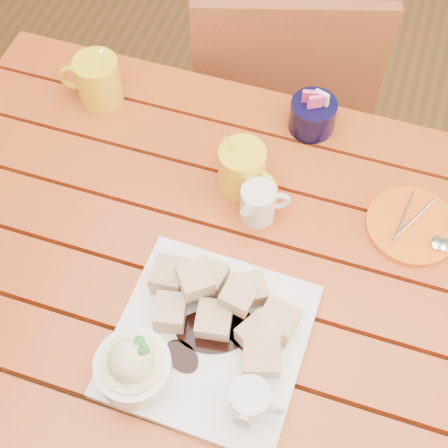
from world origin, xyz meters
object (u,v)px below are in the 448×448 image
(coffee_mug_right, at_px, (243,169))
(orange_saucer, at_px, (413,226))
(dessert_plate, at_px, (195,341))
(chair_far, at_px, (279,101))
(table, at_px, (229,289))
(coffee_mug_left, at_px, (97,80))

(coffee_mug_right, height_order, orange_saucer, coffee_mug_right)
(dessert_plate, height_order, coffee_mug_right, coffee_mug_right)
(chair_far, bearing_deg, table, 78.98)
(dessert_plate, relative_size, orange_saucer, 1.85)
(coffee_mug_right, bearing_deg, coffee_mug_left, -178.47)
(coffee_mug_left, height_order, orange_saucer, coffee_mug_left)
(dessert_plate, xyz_separation_m, coffee_mug_right, (-0.02, 0.32, 0.01))
(coffee_mug_left, relative_size, coffee_mug_right, 1.03)
(coffee_mug_left, bearing_deg, dessert_plate, -60.66)
(table, xyz_separation_m, coffee_mug_right, (-0.03, 0.16, 0.16))
(table, height_order, orange_saucer, orange_saucer)
(dessert_plate, distance_m, coffee_mug_right, 0.32)
(orange_saucer, bearing_deg, coffee_mug_right, -179.32)
(table, relative_size, chair_far, 1.37)
(coffee_mug_left, distance_m, coffee_mug_right, 0.35)
(coffee_mug_right, bearing_deg, dessert_plate, -65.05)
(table, relative_size, coffee_mug_left, 8.38)
(table, distance_m, dessert_plate, 0.22)
(coffee_mug_left, height_order, coffee_mug_right, coffee_mug_left)
(dessert_plate, distance_m, coffee_mug_left, 0.56)
(coffee_mug_left, distance_m, orange_saucer, 0.65)
(table, distance_m, chair_far, 0.64)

